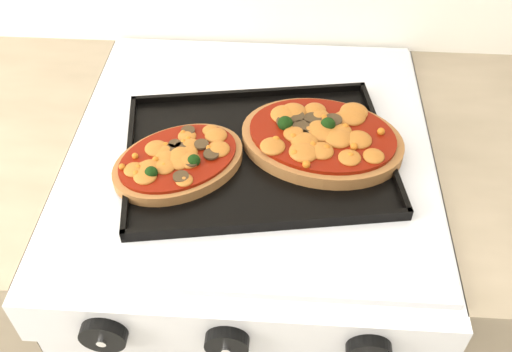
# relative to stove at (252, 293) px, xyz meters

# --- Properties ---
(stove) EXTENTS (0.60, 0.60, 0.91)m
(stove) POSITION_rel_stove_xyz_m (0.00, 0.00, 0.00)
(stove) COLOR silver
(stove) RESTS_ON floor
(control_panel) EXTENTS (0.60, 0.02, 0.09)m
(control_panel) POSITION_rel_stove_xyz_m (0.00, -0.31, 0.40)
(control_panel) COLOR silver
(control_panel) RESTS_ON stove
(knob_left) EXTENTS (0.06, 0.02, 0.06)m
(knob_left) POSITION_rel_stove_xyz_m (-0.17, -0.33, 0.40)
(knob_left) COLOR black
(knob_left) RESTS_ON control_panel
(knob_center) EXTENTS (0.06, 0.02, 0.06)m
(knob_center) POSITION_rel_stove_xyz_m (-0.01, -0.33, 0.40)
(knob_center) COLOR black
(knob_center) RESTS_ON control_panel
(knob_right) EXTENTS (0.06, 0.02, 0.06)m
(knob_right) POSITION_rel_stove_xyz_m (0.18, -0.33, 0.40)
(knob_right) COLOR black
(knob_right) RESTS_ON control_panel
(baking_tray) EXTENTS (0.46, 0.37, 0.02)m
(baking_tray) POSITION_rel_stove_xyz_m (0.01, -0.04, 0.47)
(baking_tray) COLOR black
(baking_tray) RESTS_ON stove
(pizza_left) EXTENTS (0.26, 0.24, 0.03)m
(pizza_left) POSITION_rel_stove_xyz_m (-0.11, -0.08, 0.48)
(pizza_left) COLOR #A26338
(pizza_left) RESTS_ON baking_tray
(pizza_right) EXTENTS (0.29, 0.24, 0.04)m
(pizza_right) POSITION_rel_stove_xyz_m (0.11, -0.01, 0.48)
(pizza_right) COLOR #A26338
(pizza_right) RESTS_ON baking_tray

